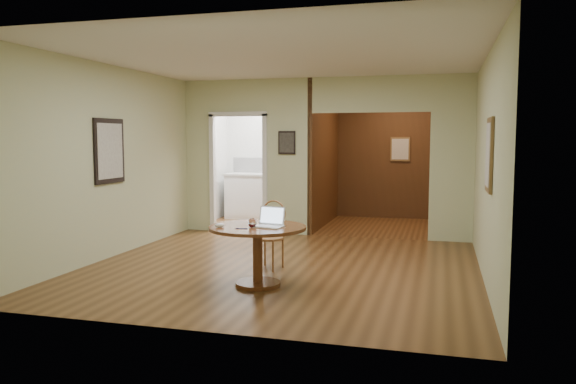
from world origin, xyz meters
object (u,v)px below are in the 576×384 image
(dining_table, at_px, (258,242))
(chair, at_px, (271,231))
(closed_laptop, at_px, (272,222))
(open_laptop, at_px, (270,221))

(dining_table, relative_size, chair, 1.25)
(chair, xyz_separation_m, closed_laptop, (0.20, -0.63, 0.21))
(dining_table, distance_m, closed_laptop, 0.33)
(dining_table, bearing_deg, closed_laptop, 71.43)
(closed_laptop, bearing_deg, dining_table, -115.17)
(dining_table, height_order, open_laptop, open_laptop)
(dining_table, bearing_deg, chair, 97.49)
(dining_table, bearing_deg, open_laptop, 3.97)
(closed_laptop, bearing_deg, open_laptop, -82.80)
(chair, relative_size, closed_laptop, 2.99)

